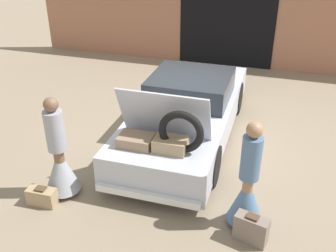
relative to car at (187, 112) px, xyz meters
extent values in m
plane|color=#7F705B|center=(0.00, 0.01, -0.58)|extent=(40.00, 40.00, 0.00)
cube|color=#9E664C|center=(0.00, 4.69, 0.82)|extent=(12.00, 0.12, 2.80)
cube|color=black|center=(0.00, 4.62, 0.52)|extent=(2.80, 0.02, 2.20)
cube|color=#B2B7C6|center=(0.00, 0.01, -0.10)|extent=(1.79, 4.75, 0.60)
cube|color=#1E2328|center=(0.00, 0.29, 0.44)|extent=(1.58, 1.52, 0.48)
cylinder|color=black|center=(-0.83, 1.48, -0.22)|extent=(0.18, 0.71, 0.71)
cylinder|color=black|center=(0.82, 1.48, -0.22)|extent=(0.18, 0.71, 0.71)
cylinder|color=black|center=(-0.83, -1.42, -0.22)|extent=(0.18, 0.71, 0.71)
cylinder|color=black|center=(0.82, -1.42, -0.22)|extent=(0.18, 0.71, 0.71)
cube|color=silver|center=(0.00, -2.41, -0.30)|extent=(1.70, 0.10, 0.12)
cube|color=#B2B7C6|center=(0.00, -1.50, 0.66)|extent=(1.53, 0.43, 0.93)
cube|color=#8C7259|center=(-0.39, -1.81, 0.29)|extent=(0.56, 0.41, 0.17)
cube|color=#9E8460|center=(0.19, -1.81, 0.31)|extent=(0.53, 0.35, 0.22)
torus|color=black|center=(0.36, -1.81, 0.56)|extent=(0.73, 0.12, 0.73)
cylinder|color=brown|center=(-1.48, -2.39, -0.16)|extent=(0.16, 0.16, 0.84)
cone|color=#9399A3|center=(-1.48, -2.39, -0.11)|extent=(0.57, 0.57, 0.76)
cylinder|color=#9399A3|center=(-1.48, -2.39, 0.60)|extent=(0.30, 0.30, 0.67)
sphere|color=brown|center=(-1.48, -2.39, 1.04)|extent=(0.23, 0.23, 0.23)
cylinder|color=#997051|center=(1.48, -2.26, -0.16)|extent=(0.16, 0.16, 0.83)
cone|color=slate|center=(1.48, -2.26, -0.12)|extent=(0.54, 0.54, 0.75)
cylinder|color=slate|center=(1.48, -2.26, 0.58)|extent=(0.28, 0.28, 0.66)
sphere|color=#997051|center=(1.48, -2.26, 1.02)|extent=(0.22, 0.22, 0.22)
cube|color=#9E8460|center=(-1.66, -2.75, -0.44)|extent=(0.47, 0.23, 0.28)
cube|color=#4C3823|center=(-1.66, -2.75, -0.28)|extent=(0.17, 0.14, 0.02)
cube|color=#75665B|center=(1.61, -2.60, -0.37)|extent=(0.51, 0.32, 0.42)
cube|color=#4C3823|center=(1.61, -2.60, -0.14)|extent=(0.19, 0.16, 0.02)
camera|label=1|loc=(1.70, -6.90, 3.53)|focal=42.00mm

